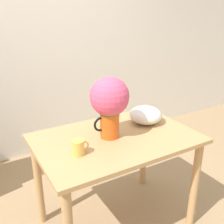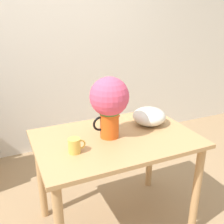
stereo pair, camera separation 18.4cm
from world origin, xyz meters
name	(u,v)px [view 1 (the left image)]	position (x,y,z in m)	size (l,w,h in m)	color
wall_back	(39,44)	(0.00, 1.64, 1.30)	(8.00, 0.05, 2.60)	silver
table	(116,152)	(0.09, 0.13, 0.66)	(1.16, 0.77, 0.79)	tan
flower_vase	(109,102)	(0.04, 0.15, 1.06)	(0.27, 0.27, 0.44)	#E05619
coffee_mug	(79,147)	(-0.25, 0.04, 0.84)	(0.12, 0.08, 0.10)	gold
white_bowl	(146,115)	(0.42, 0.23, 0.86)	(0.26, 0.26, 0.14)	silver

